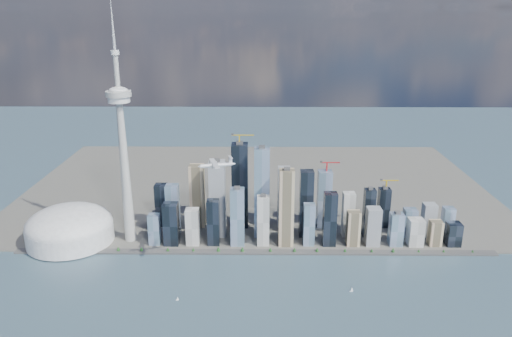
{
  "coord_description": "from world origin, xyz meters",
  "views": [
    {
      "loc": [
        11.65,
        -774.18,
        535.28
      ],
      "look_at": [
        1.7,
        260.0,
        199.89
      ],
      "focal_mm": 35.0,
      "sensor_mm": 36.0,
      "label": 1
    }
  ],
  "objects_px": {
    "needle_tower": "(123,146)",
    "sailboat_east": "(352,290)",
    "dome_stadium": "(70,227)",
    "airplane": "(217,165)",
    "sailboat_west": "(177,299)"
  },
  "relations": [
    {
      "from": "sailboat_west",
      "to": "sailboat_east",
      "type": "distance_m",
      "value": 341.12
    },
    {
      "from": "dome_stadium",
      "to": "sailboat_west",
      "type": "bearing_deg",
      "value": -39.84
    },
    {
      "from": "needle_tower",
      "to": "airplane",
      "type": "height_order",
      "value": "needle_tower"
    },
    {
      "from": "dome_stadium",
      "to": "sailboat_west",
      "type": "height_order",
      "value": "dome_stadium"
    },
    {
      "from": "dome_stadium",
      "to": "sailboat_west",
      "type": "relative_size",
      "value": 23.91
    },
    {
      "from": "needle_tower",
      "to": "sailboat_east",
      "type": "distance_m",
      "value": 587.63
    },
    {
      "from": "dome_stadium",
      "to": "airplane",
      "type": "xyz_separation_m",
      "value": [
        367.02,
        -162.95,
        207.92
      ]
    },
    {
      "from": "needle_tower",
      "to": "sailboat_east",
      "type": "height_order",
      "value": "needle_tower"
    },
    {
      "from": "airplane",
      "to": "sailboat_east",
      "type": "distance_m",
      "value": 363.68
    },
    {
      "from": "sailboat_west",
      "to": "sailboat_east",
      "type": "relative_size",
      "value": 0.81
    },
    {
      "from": "dome_stadium",
      "to": "sailboat_east",
      "type": "xyz_separation_m",
      "value": [
        632.34,
        -210.98,
        -36.14
      ]
    },
    {
      "from": "needle_tower",
      "to": "dome_stadium",
      "type": "relative_size",
      "value": 2.75
    },
    {
      "from": "sailboat_west",
      "to": "sailboat_east",
      "type": "xyz_separation_m",
      "value": [
        339.49,
        33.35,
        0.62
      ]
    },
    {
      "from": "airplane",
      "to": "sailboat_west",
      "type": "bearing_deg",
      "value": -147.93
    },
    {
      "from": "needle_tower",
      "to": "sailboat_west",
      "type": "xyz_separation_m",
      "value": [
        152.85,
        -254.33,
        -233.16
      ]
    }
  ]
}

